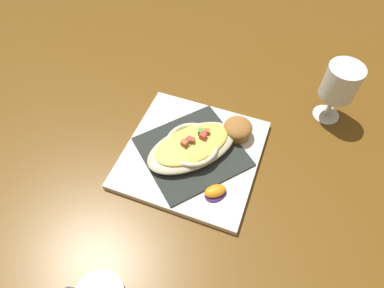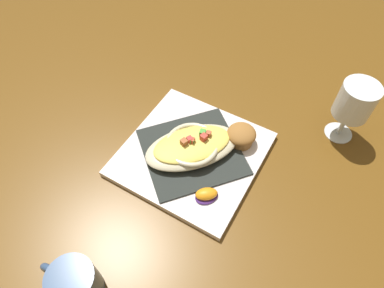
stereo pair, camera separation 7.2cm
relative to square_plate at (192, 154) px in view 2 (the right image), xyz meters
The scene contains 8 objects.
ground_plane 0.01m from the square_plate, ahead, with size 2.60×2.60×0.00m, color brown.
square_plate is the anchor object (origin of this frame).
folded_napkin 0.01m from the square_plate, ahead, with size 0.20×0.19×0.00m, color #292E2B.
gratin_dish 0.03m from the square_plate, 54.62° to the left, with size 0.23×0.22×0.05m.
muffin 0.12m from the square_plate, 38.27° to the left, with size 0.06×0.06×0.04m.
orange_garnish 0.11m from the square_plate, 51.67° to the right, with size 0.06×0.06×0.02m.
coffee_mug 0.34m from the square_plate, 100.84° to the right, with size 0.11×0.08×0.08m.
stemmed_glass 0.36m from the square_plate, 34.15° to the left, with size 0.08×0.08×0.15m.
Camera 2 is at (0.17, -0.39, 0.63)m, focal length 31.85 mm.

